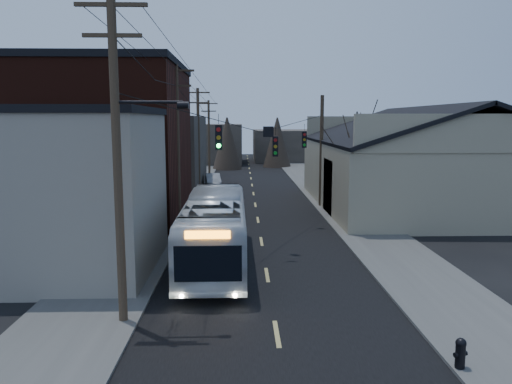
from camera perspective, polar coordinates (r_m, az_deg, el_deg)
ground at (r=14.46m, az=2.98°, el=-19.17°), size 160.00×160.00×0.00m
road_surface at (r=43.32m, az=-0.23°, el=-0.59°), size 9.00×110.00×0.02m
sidewalk_left at (r=43.63m, az=-8.79°, el=-0.55°), size 4.00×110.00×0.12m
sidewalk_right at (r=43.96m, az=8.27°, el=-0.48°), size 4.00×110.00×0.12m
building_clapboard at (r=23.40m, az=-21.43°, el=-0.08°), size 8.00×8.00×7.00m
building_brick at (r=34.02m, az=-16.94°, el=5.10°), size 10.00×12.00×10.00m
building_left_far at (r=49.61m, az=-11.48°, el=4.43°), size 9.00×14.00×7.00m
warehouse at (r=40.53m, az=18.68°, el=2.20°), size 16.16×20.60×7.73m
building_far_left at (r=78.03m, az=-5.32°, el=5.52°), size 10.00×12.00×6.00m
building_far_right at (r=83.29m, az=3.91°, el=5.36°), size 12.00×14.00×5.00m
bare_tree at (r=33.80m, az=11.31°, el=2.89°), size 0.40×0.40×7.20m
utility_lines at (r=37.03m, az=-4.84°, el=5.58°), size 11.24×45.28×10.50m
bus at (r=23.25m, az=-4.72°, el=-4.27°), size 2.86×11.74×3.26m
parked_car at (r=50.27m, az=-4.94°, el=1.36°), size 1.92×4.15×1.32m
fire_hydrant at (r=14.89m, az=22.33°, el=-16.55°), size 0.40×0.28×0.83m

